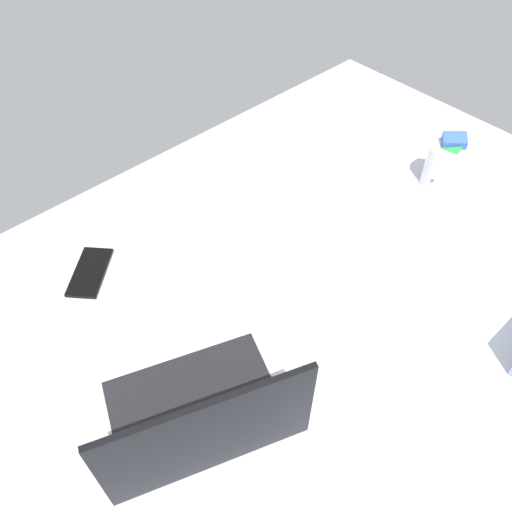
% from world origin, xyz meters
% --- Properties ---
extents(bed_mattress, '(1.80, 1.40, 0.18)m').
position_xyz_m(bed_mattress, '(0.00, 0.00, 0.09)').
color(bed_mattress, '#B7BCC6').
rests_on(bed_mattress, ground).
extents(laptop, '(0.39, 0.33, 0.23)m').
position_xyz_m(laptop, '(0.31, -0.01, 0.22)').
color(laptop, '#B7BABC').
rests_on(laptop, bed_mattress).
extents(snack_cup, '(0.11, 0.09, 0.14)m').
position_xyz_m(snack_cup, '(-0.56, -0.11, 0.24)').
color(snack_cup, silver).
rests_on(snack_cup, bed_mattress).
extents(cell_phone, '(0.15, 0.15, 0.01)m').
position_xyz_m(cell_phone, '(0.27, -0.45, 0.18)').
color(cell_phone, black).
rests_on(cell_phone, bed_mattress).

